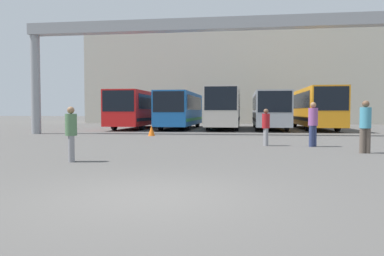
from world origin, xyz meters
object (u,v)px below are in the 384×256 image
Objects in this scene: pedestrian_near_right at (365,125)px; traffic_cone at (151,131)px; bus_slot_2 at (224,106)px; pedestrian_far_center at (71,133)px; bus_slot_3 at (269,108)px; bus_slot_1 at (181,108)px; bus_slot_0 at (138,108)px; pedestrian_mid_right at (266,126)px; bus_slot_4 at (314,107)px; pedestrian_near_center at (313,123)px.

pedestrian_near_right is 2.94× the size of traffic_cone.
bus_slot_2 reaches higher than pedestrian_far_center.
bus_slot_2 reaches higher than bus_slot_3.
bus_slot_1 is at bearing 179.19° from bus_slot_2.
bus_slot_2 is at bearing -77.87° from pedestrian_near_right.
bus_slot_0 is 6.62× the size of pedestrian_mid_right.
pedestrian_mid_right is (-4.84, -15.88, -1.02)m from bus_slot_4.
bus_slot_0 is 0.85× the size of bus_slot_4.
bus_slot_3 is at bearing 2.36° from bus_slot_2.
bus_slot_1 reaches higher than pedestrian_near_right.
bus_slot_1 is at bearing -67.75° from pedestrian_near_right.
traffic_cone is (-0.20, -9.35, -1.41)m from bus_slot_1.
pedestrian_far_center is 2.56× the size of traffic_cone.
bus_slot_3 reaches higher than traffic_cone.
bus_slot_3 is at bearing -89.50° from pedestrian_near_right.
bus_slot_4 is 15.34m from traffic_cone.
pedestrian_near_right is (2.16, -17.42, -0.72)m from bus_slot_3.
pedestrian_near_center is (4.46, -14.99, -0.91)m from bus_slot_2.
pedestrian_near_right reaches higher than pedestrian_mid_right.
bus_slot_2 is 5.59× the size of pedestrian_near_center.
bus_slot_4 is 6.67× the size of pedestrian_near_right.
bus_slot_4 is 7.83× the size of pedestrian_mid_right.
bus_slot_0 is at bearing 110.46° from traffic_cone.
pedestrian_near_right is 12.59m from traffic_cone.
pedestrian_far_center is (0.27, -20.85, -0.87)m from bus_slot_1.
bus_slot_1 reaches higher than pedestrian_mid_right.
pedestrian_near_center is at bearing -73.43° from bus_slot_2.
bus_slot_0 is 0.98× the size of bus_slot_3.
bus_slot_1 is 1.01× the size of bus_slot_2.
bus_slot_3 is 16.87× the size of traffic_cone.
pedestrian_near_center is at bearing -61.57° from bus_slot_1.
pedestrian_far_center is (-10.79, -21.81, -1.01)m from bus_slot_4.
bus_slot_4 is (3.68, 0.86, 0.15)m from bus_slot_3.
pedestrian_far_center is at bearing 120.97° from pedestrian_mid_right.
bus_slot_0 reaches higher than pedestrian_near_right.
bus_slot_0 is 19.15m from pedestrian_near_center.
pedestrian_near_right is 9.91m from pedestrian_far_center.
pedestrian_far_center is at bearing -87.69° from traffic_cone.
bus_slot_1 is 16.55× the size of traffic_cone.
pedestrian_far_center is at bearing -6.50° from pedestrian_near_center.
pedestrian_mid_right is 0.85× the size of pedestrian_near_center.
bus_slot_3 is 6.74× the size of pedestrian_mid_right.
pedestrian_mid_right is at bearing -94.38° from bus_slot_3.
pedestrian_far_center is 11.52m from traffic_cone.
bus_slot_4 is at bearing 7.80° from bus_slot_2.
pedestrian_far_center is at bearing 14.32° from pedestrian_near_right.
pedestrian_mid_right is 0.98× the size of pedestrian_far_center.
pedestrian_near_right is (-1.53, -18.27, -0.88)m from bus_slot_4.
pedestrian_mid_right is 8.52m from traffic_cone.
traffic_cone is at bearing -45.89° from pedestrian_near_right.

